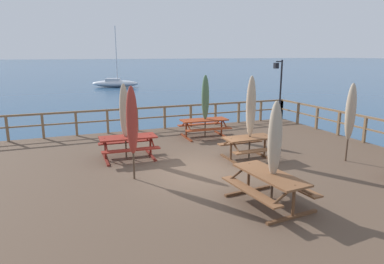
# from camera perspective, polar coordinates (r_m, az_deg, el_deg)

# --- Properties ---
(ground_plane) EXTENTS (600.00, 600.00, 0.00)m
(ground_plane) POSITION_cam_1_polar(r_m,az_deg,el_deg) (10.83, 1.88, -10.04)
(ground_plane) COLOR navy
(wooden_deck) EXTENTS (14.99, 12.65, 0.74)m
(wooden_deck) POSITION_cam_1_polar(r_m,az_deg,el_deg) (10.70, 1.89, -8.23)
(wooden_deck) COLOR brown
(wooden_deck) RESTS_ON ground
(railing_waterside_far) EXTENTS (14.79, 0.10, 1.09)m
(railing_waterside_far) POSITION_cam_1_polar(r_m,az_deg,el_deg) (16.07, -6.89, 2.92)
(railing_waterside_far) COLOR brown
(railing_waterside_far) RESTS_ON wooden_deck
(railing_side_right) EXTENTS (0.10, 12.45, 1.09)m
(railing_side_right) POSITION_cam_1_polar(r_m,az_deg,el_deg) (14.82, 28.96, 0.54)
(railing_side_right) COLOR brown
(railing_side_right) RESTS_ON wooden_deck
(picnic_table_front_right) EXTENTS (1.57, 2.10, 0.78)m
(picnic_table_front_right) POSITION_cam_1_polar(r_m,az_deg,el_deg) (8.29, 12.82, -8.12)
(picnic_table_front_right) COLOR brown
(picnic_table_front_right) RESTS_ON wooden_deck
(picnic_table_mid_right) EXTENTS (1.93, 1.45, 0.78)m
(picnic_table_mid_right) POSITION_cam_1_polar(r_m,az_deg,el_deg) (11.78, -10.62, -1.72)
(picnic_table_mid_right) COLOR maroon
(picnic_table_mid_right) RESTS_ON wooden_deck
(picnic_table_front_left) EXTENTS (1.67, 1.41, 0.78)m
(picnic_table_front_left) POSITION_cam_1_polar(r_m,az_deg,el_deg) (11.65, 9.40, -1.87)
(picnic_table_front_left) COLOR brown
(picnic_table_front_left) RESTS_ON wooden_deck
(picnic_table_mid_left) EXTENTS (2.05, 1.48, 0.78)m
(picnic_table_mid_left) POSITION_cam_1_polar(r_m,az_deg,el_deg) (14.62, 2.05, 1.35)
(picnic_table_mid_left) COLOR #993819
(picnic_table_mid_left) RESTS_ON wooden_deck
(patio_umbrella_short_mid) EXTENTS (0.32, 0.32, 2.48)m
(patio_umbrella_short_mid) POSITION_cam_1_polar(r_m,az_deg,el_deg) (8.02, 13.67, -1.27)
(patio_umbrella_short_mid) COLOR #4C3828
(patio_umbrella_short_mid) RESTS_ON wooden_deck
(patio_umbrella_tall_mid_right) EXTENTS (0.32, 0.32, 2.55)m
(patio_umbrella_tall_mid_right) POSITION_cam_1_polar(r_m,az_deg,el_deg) (11.60, -11.24, 3.40)
(patio_umbrella_tall_mid_right) COLOR #4C3828
(patio_umbrella_tall_mid_right) RESTS_ON wooden_deck
(patio_umbrella_short_back) EXTENTS (0.32, 0.32, 2.81)m
(patio_umbrella_short_back) POSITION_cam_1_polar(r_m,az_deg,el_deg) (11.46, 9.82, 4.17)
(patio_umbrella_short_back) COLOR #4C3828
(patio_umbrella_short_back) RESTS_ON wooden_deck
(patio_umbrella_short_front) EXTENTS (0.32, 0.32, 2.64)m
(patio_umbrella_short_front) POSITION_cam_1_polar(r_m,az_deg,el_deg) (14.52, 2.24, 5.75)
(patio_umbrella_short_front) COLOR #4C3828
(patio_umbrella_short_front) RESTS_ON wooden_deck
(patio_umbrella_tall_back_left) EXTENTS (0.32, 0.32, 2.60)m
(patio_umbrella_tall_back_left) POSITION_cam_1_polar(r_m,az_deg,el_deg) (12.18, 24.99, 3.03)
(patio_umbrella_tall_back_left) COLOR #4C3828
(patio_umbrella_tall_back_left) RESTS_ON wooden_deck
(patio_umbrella_tall_mid_left) EXTENTS (0.32, 0.32, 2.66)m
(patio_umbrella_tall_mid_left) POSITION_cam_1_polar(r_m,az_deg,el_deg) (9.52, -9.99, 1.84)
(patio_umbrella_tall_mid_left) COLOR #4C3828
(patio_umbrella_tall_mid_left) RESTS_ON wooden_deck
(lamp_post_hooked) EXTENTS (0.65, 0.36, 3.20)m
(lamp_post_hooked) POSITION_cam_1_polar(r_m,az_deg,el_deg) (18.17, 14.34, 8.17)
(lamp_post_hooked) COLOR black
(lamp_post_hooked) RESTS_ON wooden_deck
(sailboat_distant) EXTENTS (6.19, 3.80, 7.72)m
(sailboat_distant) POSITION_cam_1_polar(r_m,az_deg,el_deg) (46.07, -12.72, 7.98)
(sailboat_distant) COLOR silver
(sailboat_distant) RESTS_ON ground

